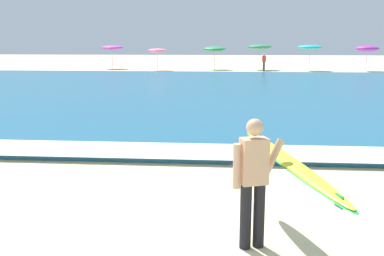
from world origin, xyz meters
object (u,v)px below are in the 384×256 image
Objects in this scene: beach_umbrella_0 at (112,48)px; beach_umbrella_1 at (157,51)px; beach_umbrella_3 at (260,47)px; surfer_with_board at (272,171)px; beach_umbrella_2 at (215,49)px; beachgoer_near_row_left at (264,62)px; beach_umbrella_4 at (310,47)px; beach_umbrella_5 at (367,49)px.

beach_umbrella_0 reaches higher than beach_umbrella_1.
beach_umbrella_3 is at bearing -1.79° from beach_umbrella_0.
beach_umbrella_2 is (-1.93, 36.72, 0.90)m from surfer_with_board.
beach_umbrella_0 reaches higher than beach_umbrella_2.
beachgoer_near_row_left is (0.28, -2.18, -1.29)m from beach_umbrella_3.
beach_umbrella_3 reaches higher than beach_umbrella_4.
surfer_with_board is 36.56m from beach_umbrella_4.
surfer_with_board is at bearing -72.17° from beach_umbrella_0.
beach_umbrella_0 is 0.99× the size of beach_umbrella_5.
beach_umbrella_4 is at bearing 79.29° from surfer_with_board.
beach_umbrella_3 is (4.21, -0.01, 0.20)m from beach_umbrella_2.
beach_umbrella_5 is at bearing -4.60° from beach_umbrella_2.
beach_umbrella_0 is 1.02× the size of beach_umbrella_2.
beach_umbrella_2 is 0.97× the size of beach_umbrella_5.
beach_umbrella_5 is (9.51, -1.09, -0.14)m from beach_umbrella_3.
beach_umbrella_5 is at bearing 6.72° from beachgoer_near_row_left.
beach_umbrella_4 reaches higher than surfer_with_board.
surfer_with_board is at bearing -86.99° from beach_umbrella_2.
beach_umbrella_0 is 0.96× the size of beach_umbrella_3.
beach_umbrella_5 is (5.00, -0.28, -0.14)m from beach_umbrella_4.
beach_umbrella_1 is at bearing 101.51° from surfer_with_board.
beach_umbrella_0 is 10.03m from beach_umbrella_2.
beach_umbrella_0 is at bearing 107.83° from surfer_with_board.
beach_umbrella_3 reaches higher than beach_umbrella_2.
beachgoer_near_row_left is (-4.23, -1.37, -1.29)m from beach_umbrella_4.
beach_umbrella_1 is at bearing -176.34° from beach_umbrella_4.
beach_umbrella_5 is (23.74, -1.54, -0.05)m from beach_umbrella_0.
beachgoer_near_row_left is (-9.22, -1.09, -1.15)m from beach_umbrella_5.
beach_umbrella_3 is (9.41, 1.70, 0.33)m from beach_umbrella_1.
beach_umbrella_5 reaches higher than surfer_with_board.
beach_umbrella_2 is 8.76m from beach_umbrella_4.
beach_umbrella_4 is 4.63m from beachgoer_near_row_left.
beach_umbrella_4 reaches higher than beach_umbrella_5.
beach_umbrella_0 is at bearing 178.21° from beach_umbrella_3.
beach_umbrella_5 reaches higher than beachgoer_near_row_left.
beach_umbrella_4 reaches higher than beach_umbrella_1.
beach_umbrella_2 reaches higher than beachgoer_near_row_left.
beach_umbrella_2 is 5.11m from beachgoer_near_row_left.
surfer_with_board is at bearing -93.55° from beach_umbrella_3.
beach_umbrella_2 reaches higher than beach_umbrella_1.
beach_umbrella_1 is at bearing -23.97° from beach_umbrella_0.
beach_umbrella_4 reaches higher than beach_umbrella_0.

